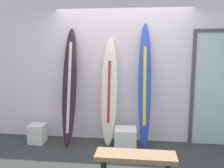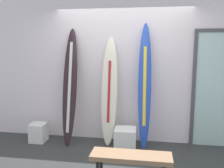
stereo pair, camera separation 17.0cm
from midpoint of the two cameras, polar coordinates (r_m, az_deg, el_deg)
wall_back at (r=4.72m, az=1.53°, el=3.75°), size 7.20×0.20×2.80m
surfboard_charcoal at (r=4.58m, az=-10.90°, el=-0.72°), size 0.27×0.53×2.15m
surfboard_ivory at (r=4.50m, az=-1.75°, el=-1.79°), size 0.32×0.37×1.98m
surfboard_cobalt at (r=4.40m, az=6.49°, el=-0.65°), size 0.25×0.42×2.23m
display_block_left at (r=4.51m, az=2.08°, el=-12.47°), size 0.40×0.40×0.36m
display_block_center at (r=4.97m, az=-17.92°, el=-10.89°), size 0.29×0.29×0.36m
glass_door at (r=4.83m, az=23.57°, el=-0.60°), size 1.15×0.06×2.12m
bench at (r=3.24m, az=3.92°, el=-16.94°), size 1.02×0.31×0.49m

